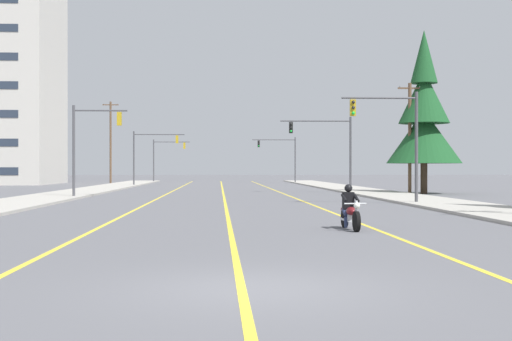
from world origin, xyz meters
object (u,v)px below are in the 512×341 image
(traffic_signal_far_left, at_px, (164,154))
(traffic_signal_far_right, at_px, (282,152))
(utility_pole_left_far, at_px, (111,141))
(traffic_signal_near_right, at_px, (395,131))
(traffic_signal_mid_right, at_px, (330,142))
(motorcycle_with_rider, at_px, (350,211))
(conifer_tree_right_verge_far, at_px, (424,119))
(traffic_signal_mid_left, at_px, (149,149))
(utility_pole_right_far, at_px, (410,136))
(traffic_signal_near_left, at_px, (89,138))

(traffic_signal_far_left, bearing_deg, traffic_signal_far_right, -26.78)
(traffic_signal_far_right, distance_m, utility_pole_left_far, 22.81)
(traffic_signal_near_right, xyz_separation_m, traffic_signal_far_left, (-17.61, 63.74, 0.07))
(traffic_signal_near_right, height_order, traffic_signal_mid_right, same)
(motorcycle_with_rider, height_order, conifer_tree_right_verge_far, conifer_tree_right_verge_far)
(motorcycle_with_rider, height_order, traffic_signal_far_left, traffic_signal_far_left)
(traffic_signal_far_left, height_order, conifer_tree_right_verge_far, conifer_tree_right_verge_far)
(traffic_signal_far_right, bearing_deg, traffic_signal_mid_left, -140.36)
(motorcycle_with_rider, bearing_deg, traffic_signal_mid_left, 102.02)
(traffic_signal_near_right, relative_size, traffic_signal_mid_right, 1.00)
(traffic_signal_near_right, xyz_separation_m, utility_pole_right_far, (5.07, 15.16, 0.41))
(traffic_signal_near_right, height_order, traffic_signal_near_left, same)
(traffic_signal_mid_right, bearing_deg, traffic_signal_mid_left, 126.16)
(conifer_tree_right_verge_far, bearing_deg, traffic_signal_near_right, -112.03)
(motorcycle_with_rider, xyz_separation_m, traffic_signal_near_left, (-12.91, 24.60, 3.43))
(traffic_signal_far_left, bearing_deg, motorcycle_with_rider, -81.28)
(traffic_signal_mid_left, bearing_deg, traffic_signal_far_right, 39.64)
(traffic_signal_near_left, height_order, traffic_signal_mid_left, same)
(traffic_signal_mid_right, height_order, conifer_tree_right_verge_far, conifer_tree_right_verge_far)
(utility_pole_right_far, bearing_deg, traffic_signal_far_left, 115.02)
(traffic_signal_near_left, bearing_deg, conifer_tree_right_verge_far, 14.55)
(traffic_signal_near_left, distance_m, utility_pole_left_far, 41.44)
(traffic_signal_mid_left, xyz_separation_m, traffic_signal_far_left, (0.02, 22.04, -0.03))
(traffic_signal_far_right, bearing_deg, utility_pole_right_far, -81.32)
(utility_pole_right_far, relative_size, utility_pole_left_far, 0.83)
(conifer_tree_right_verge_far, bearing_deg, traffic_signal_mid_left, 132.54)
(traffic_signal_far_right, relative_size, utility_pole_left_far, 0.60)
(motorcycle_with_rider, xyz_separation_m, traffic_signal_mid_right, (4.83, 33.85, 3.57))
(traffic_signal_mid_left, relative_size, utility_pole_left_far, 0.60)
(traffic_signal_mid_right, bearing_deg, traffic_signal_near_left, -152.46)
(traffic_signal_near_left, bearing_deg, utility_pole_left_far, 96.81)
(traffic_signal_near_left, relative_size, traffic_signal_mid_left, 1.00)
(traffic_signal_far_right, relative_size, utility_pole_right_far, 0.72)
(traffic_signal_near_left, xyz_separation_m, traffic_signal_mid_left, (0.75, 32.49, 0.14))
(utility_pole_left_far, bearing_deg, motorcycle_with_rider, -74.83)
(traffic_signal_mid_left, distance_m, utility_pole_left_far, 10.40)
(utility_pole_right_far, xyz_separation_m, conifer_tree_right_verge_far, (1.25, 0.45, 1.39))
(traffic_signal_mid_right, distance_m, traffic_signal_far_left, 48.36)
(utility_pole_left_far, bearing_deg, traffic_signal_far_left, 67.05)
(traffic_signal_far_right, bearing_deg, traffic_signal_near_left, -110.52)
(traffic_signal_near_right, xyz_separation_m, traffic_signal_mid_left, (-17.62, 41.69, 0.10))
(traffic_signal_near_right, distance_m, traffic_signal_mid_right, 18.46)
(traffic_signal_mid_right, relative_size, utility_pole_left_far, 0.60)
(traffic_signal_mid_left, bearing_deg, traffic_signal_far_left, 89.96)
(traffic_signal_mid_right, distance_m, traffic_signal_mid_left, 28.79)
(motorcycle_with_rider, bearing_deg, utility_pole_right_far, 70.98)
(motorcycle_with_rider, relative_size, traffic_signal_mid_right, 0.35)
(traffic_signal_far_left, distance_m, utility_pole_left_far, 14.62)
(motorcycle_with_rider, relative_size, traffic_signal_mid_left, 0.35)
(conifer_tree_right_verge_far, bearing_deg, utility_pole_left_far, 130.45)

